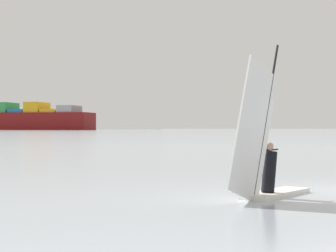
# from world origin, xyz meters

# --- Properties ---
(windsurfer) EXTENTS (3.18, 2.24, 3.87)m
(windsurfer) POSITION_xyz_m (-2.88, -0.83, 0.86)
(windsurfer) COLOR white
(windsurfer) RESTS_ON ground_plane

